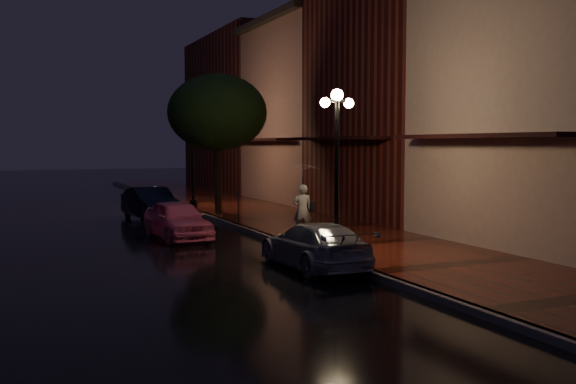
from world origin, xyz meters
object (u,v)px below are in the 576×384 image
streetlamp_far (193,153)px  silver_car (314,245)px  street_tree (218,115)px  pink_car (178,220)px  woman_with_umbrella (303,188)px  parking_meter (238,204)px  streetlamp_near (337,161)px  navy_car (151,203)px

streetlamp_far → silver_car: streetlamp_far is taller
street_tree → pink_car: 7.52m
streetlamp_far → woman_with_umbrella: bearing=-87.4°
street_tree → parking_meter: street_tree is taller
streetlamp_far → street_tree: street_tree is taller
streetlamp_near → navy_car: 11.24m
navy_car → silver_car: (1.56, -11.64, -0.09)m
streetlamp_near → parking_meter: 7.40m
streetlamp_near → street_tree: (0.26, 10.99, 1.64)m
streetlamp_far → pink_car: size_ratio=1.18×
streetlamp_near → streetlamp_far: (0.00, 14.00, 0.00)m
street_tree → pink_car: bearing=-119.1°
navy_car → woman_with_umbrella: 8.29m
streetlamp_near → pink_car: streetlamp_near is taller
silver_car → parking_meter: size_ratio=3.35×
streetlamp_near → street_tree: size_ratio=0.74×
streetlamp_near → street_tree: 11.12m
navy_car → street_tree: bearing=-0.9°
streetlamp_near → woman_with_umbrella: 3.32m
pink_car → woman_with_umbrella: 4.15m
streetlamp_near → silver_car: size_ratio=1.11×
streetlamp_far → woman_with_umbrella: (0.50, -10.85, -0.94)m
silver_car → parking_meter: parking_meter is taller
streetlamp_far → parking_meter: bearing=-91.7°
streetlamp_far → navy_car: bearing=-129.2°
streetlamp_near → woman_with_umbrella: (0.50, 3.15, -0.94)m
streetlamp_far → navy_car: (-2.65, -3.25, -1.94)m
streetlamp_far → woman_with_umbrella: 10.90m
streetlamp_far → streetlamp_near: bearing=-90.0°
street_tree → navy_car: 4.62m
pink_car → woman_with_umbrella: (3.44, -2.08, 1.04)m
silver_car → streetlamp_near: bearing=-140.7°
pink_car → navy_car: navy_car is taller
navy_car → streetlamp_far: bearing=45.1°
navy_car → parking_meter: bearing=-61.2°
streetlamp_far → silver_car: bearing=-94.2°
woman_with_umbrella → navy_car: bearing=-46.1°
streetlamp_near → parking_meter: bearing=91.6°
pink_car → silver_car: 6.39m
pink_car → woman_with_umbrella: bearing=-34.9°
silver_car → street_tree: bearing=-96.5°
streetlamp_near → navy_car: size_ratio=1.08×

